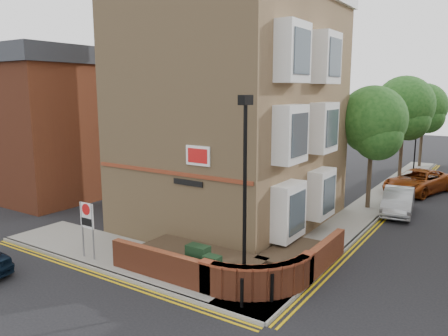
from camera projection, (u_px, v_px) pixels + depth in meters
The scene contains 22 objects.
ground at pixel (182, 299), 13.91m from camera, with size 120.00×120.00×0.00m, color black.
pavement_corner at pixel (136, 259), 17.02m from camera, with size 13.00×3.00×0.12m, color gray.
pavement_main at pixel (377, 201), 25.98m from camera, with size 2.00×32.00×0.12m, color gray.
kerb_side at pixel (106, 272), 15.79m from camera, with size 13.00×0.15×0.12m, color gray.
kerb_main_near at pixel (394, 203), 25.44m from camera, with size 0.15×32.00×0.12m, color gray.
yellow_lines_side at pixel (101, 276), 15.59m from camera, with size 13.00×0.28×0.01m, color gold.
yellow_lines_main at pixel (399, 205), 25.31m from camera, with size 0.28×32.00×0.01m, color gold.
corner_building at pixel (238, 97), 20.93m from camera, with size 8.95×10.40×13.60m.
garden_wall at pixel (224, 272), 15.97m from camera, with size 6.80×6.00×1.20m, color brown, non-canonical shape.
lamppost at pixel (245, 196), 13.44m from camera, with size 0.25×0.50×6.30m.
utility_cabinet_large at pixel (198, 262), 15.01m from camera, with size 0.80×0.45×1.20m, color black.
utility_cabinet_small at pixel (212, 272), 14.34m from camera, with size 0.55×0.40×1.10m, color black.
bollard_near at pixel (242, 293), 13.06m from camera, with size 0.11×0.11×0.90m, color black.
bollard_far at pixel (272, 288), 13.39m from camera, with size 0.11×0.11×0.90m, color black.
zone_sign at pixel (87, 220), 16.73m from camera, with size 0.72×0.07×2.20m.
side_building at pixel (75, 122), 27.80m from camera, with size 6.40×10.40×9.00m.
tree_near at pixel (373, 125), 23.55m from camera, with size 3.64×3.65×6.70m.
tree_mid at pixel (404, 110), 30.04m from camera, with size 4.03×4.03×7.42m.
tree_far at pixel (424, 110), 36.67m from camera, with size 3.81×3.81×7.00m.
traffic_light_assembly at pixel (416, 141), 32.68m from camera, with size 0.20×0.16×4.20m.
silver_car_near at pixel (398, 201), 23.35m from camera, with size 1.47×4.22×1.39m, color #999DA0.
red_car_main at pixel (418, 182), 28.03m from camera, with size 2.51×5.45×1.51m, color #8D380F.
Camera 1 is at (8.25, -10.08, 6.56)m, focal length 35.00 mm.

